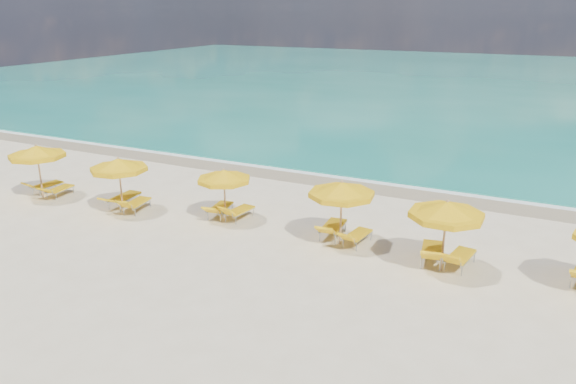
% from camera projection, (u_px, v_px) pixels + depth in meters
% --- Properties ---
extents(ground_plane, '(120.00, 120.00, 0.00)m').
position_uv_depth(ground_plane, '(270.00, 235.00, 20.22)').
color(ground_plane, beige).
extents(ocean, '(120.00, 80.00, 0.30)m').
position_uv_depth(ocean, '(477.00, 82.00, 61.09)').
color(ocean, '#157B68').
rests_on(ocean, ground).
extents(wet_sand_band, '(120.00, 2.60, 0.01)m').
position_uv_depth(wet_sand_band, '(343.00, 181.00, 26.52)').
color(wet_sand_band, tan).
rests_on(wet_sand_band, ground).
extents(foam_line, '(120.00, 1.20, 0.03)m').
position_uv_depth(foam_line, '(349.00, 177.00, 27.20)').
color(foam_line, white).
rests_on(foam_line, ground).
extents(whitecap_near, '(14.00, 0.36, 0.05)m').
position_uv_depth(whitecap_near, '(310.00, 131.00, 37.22)').
color(whitecap_near, white).
rests_on(whitecap_near, ground).
extents(whitecap_far, '(18.00, 0.30, 0.05)m').
position_uv_depth(whitecap_far, '(545.00, 131.00, 37.30)').
color(whitecap_far, white).
rests_on(whitecap_far, ground).
extents(umbrella_1, '(2.58, 2.58, 2.36)m').
position_uv_depth(umbrella_1, '(37.00, 152.00, 23.61)').
color(umbrella_1, tan).
rests_on(umbrella_1, ground).
extents(umbrella_2, '(2.72, 2.72, 2.27)m').
position_uv_depth(umbrella_2, '(119.00, 165.00, 21.93)').
color(umbrella_2, tan).
rests_on(umbrella_2, ground).
extents(umbrella_3, '(2.18, 2.18, 2.07)m').
position_uv_depth(umbrella_3, '(224.00, 176.00, 21.10)').
color(umbrella_3, tan).
rests_on(umbrella_3, ground).
extents(umbrella_4, '(2.76, 2.76, 2.30)m').
position_uv_depth(umbrella_4, '(342.00, 190.00, 18.89)').
color(umbrella_4, tan).
rests_on(umbrella_4, ground).
extents(umbrella_5, '(3.01, 3.01, 2.34)m').
position_uv_depth(umbrella_5, '(447.00, 210.00, 16.90)').
color(umbrella_5, tan).
rests_on(umbrella_5, ground).
extents(lounger_1_left, '(0.78, 1.77, 0.71)m').
position_uv_depth(lounger_1_left, '(47.00, 188.00, 24.82)').
color(lounger_1_left, '#A5A8AD').
rests_on(lounger_1_left, ground).
extents(lounger_1_right, '(0.70, 1.68, 0.66)m').
position_uv_depth(lounger_1_right, '(60.00, 192.00, 24.31)').
color(lounger_1_right, '#A5A8AD').
rests_on(lounger_1_right, ground).
extents(lounger_2_left, '(0.76, 2.04, 0.74)m').
position_uv_depth(lounger_2_left, '(124.00, 201.00, 23.07)').
color(lounger_2_left, '#A5A8AD').
rests_on(lounger_2_left, ground).
extents(lounger_2_right, '(0.83, 1.79, 0.79)m').
position_uv_depth(lounger_2_right, '(137.00, 206.00, 22.52)').
color(lounger_2_right, '#A5A8AD').
rests_on(lounger_2_right, ground).
extents(lounger_3_left, '(0.83, 1.84, 0.74)m').
position_uv_depth(lounger_3_left, '(220.00, 211.00, 21.99)').
color(lounger_3_left, '#A5A8AD').
rests_on(lounger_3_left, ground).
extents(lounger_3_right, '(0.76, 1.72, 0.79)m').
position_uv_depth(lounger_3_right, '(239.00, 214.00, 21.69)').
color(lounger_3_right, '#A5A8AD').
rests_on(lounger_3_right, ground).
extents(lounger_4_left, '(0.80, 1.99, 0.81)m').
position_uv_depth(lounger_4_left, '(332.00, 231.00, 20.01)').
color(lounger_4_left, '#A5A8AD').
rests_on(lounger_4_left, ground).
extents(lounger_4_right, '(0.77, 1.75, 0.75)m').
position_uv_depth(lounger_4_right, '(357.00, 239.00, 19.38)').
color(lounger_4_right, '#A5A8AD').
rests_on(lounger_4_right, ground).
extents(lounger_5_left, '(0.96, 2.02, 0.86)m').
position_uv_depth(lounger_5_left, '(431.00, 255.00, 18.03)').
color(lounger_5_left, '#A5A8AD').
rests_on(lounger_5_left, ground).
extents(lounger_5_right, '(0.88, 1.87, 0.83)m').
position_uv_depth(lounger_5_right, '(459.00, 261.00, 17.66)').
color(lounger_5_right, '#A5A8AD').
rests_on(lounger_5_right, ground).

